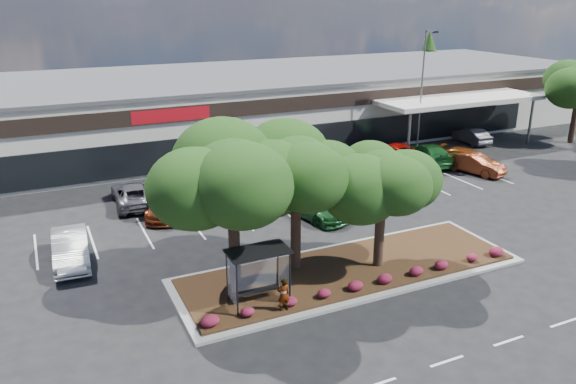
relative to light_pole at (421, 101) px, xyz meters
name	(u,v)px	position (x,y,z in m)	size (l,w,h in m)	color
ground	(431,300)	(-15.00, -20.71, -4.77)	(160.00, 160.00, 0.00)	black
retail_store	(209,107)	(-14.93, 13.20, -1.61)	(80.40, 25.20, 6.25)	beige
landscape_island	(350,270)	(-17.00, -16.71, -4.64)	(18.00, 6.00, 0.26)	#9A9B96
lane_markings	(322,222)	(-15.14, -10.29, -4.76)	(33.12, 20.06, 0.01)	silver
shrub_row	(373,281)	(-17.00, -18.81, -4.26)	(17.00, 0.80, 0.50)	maroon
bus_shelter	(257,260)	(-22.50, -17.76, -2.46)	(2.75, 1.55, 2.59)	black
island_tree_west	(233,211)	(-23.00, -16.21, -0.56)	(7.20, 7.20, 7.89)	#183811
island_tree_mid	(296,200)	(-19.50, -15.51, -0.85)	(6.60, 6.60, 7.32)	#183811
island_tree_east	(381,206)	(-15.50, -17.01, -1.26)	(5.80, 5.80, 6.50)	#183811
conifer_north_east	(427,64)	(19.00, 23.29, -0.27)	(3.96, 3.96, 9.00)	#183811
person_waiting	(284,295)	(-21.77, -19.01, -3.73)	(0.56, 0.37, 1.55)	#594C47
light_pole	(421,101)	(0.00, 0.00, 0.00)	(1.43, 0.50, 10.70)	#9A9B96
car_0	(70,248)	(-29.79, -9.56, -3.93)	(1.77, 5.07, 1.67)	silver
car_1	(195,201)	(-21.76, -5.21, -3.97)	(1.88, 4.67, 1.59)	#56555C
car_2	(169,202)	(-23.41, -4.75, -3.98)	(2.22, 5.46, 1.58)	maroon
car_3	(313,204)	(-15.16, -9.03, -3.95)	(2.29, 5.65, 1.64)	#1C5524
car_5	(364,183)	(-9.74, -6.53, -4.06)	(1.68, 4.18, 1.43)	silver
car_6	(406,171)	(-5.55, -5.77, -3.93)	(2.77, 6.01, 1.67)	silver
car_7	(468,159)	(1.03, -5.19, -3.97)	(2.23, 5.48, 1.59)	#6E2F0A
car_8	(475,164)	(0.71, -6.39, -4.00)	(1.63, 4.68, 1.54)	maroon
car_9	(133,194)	(-25.20, -2.12, -4.02)	(2.49, 5.40, 1.50)	#4F4D54
car_10	(204,174)	(-19.59, 0.13, -3.95)	(2.29, 5.63, 1.64)	black
car_12	(221,174)	(-18.46, -0.64, -3.91)	(1.81, 5.18, 1.71)	white
car_13	(341,159)	(-8.22, -0.75, -4.00)	(2.15, 5.29, 1.53)	#525259
car_14	(307,156)	(-10.27, 1.40, -4.05)	(1.70, 4.22, 1.44)	#754305
car_15	(395,152)	(-3.08, -0.87, -3.97)	(2.66, 5.77, 1.60)	#850804
car_16	(428,154)	(-0.93, -2.64, -3.94)	(2.33, 5.73, 1.66)	#164F1D
car_17	(471,136)	(7.11, 1.15, -4.03)	(1.55, 4.45, 1.47)	#4C4D52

